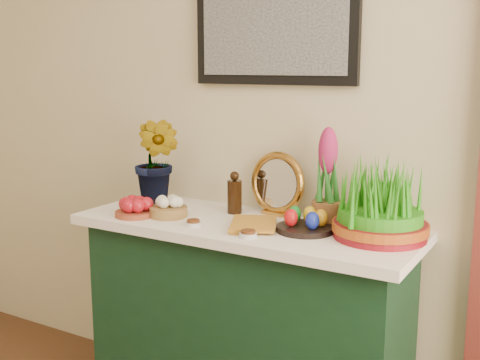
% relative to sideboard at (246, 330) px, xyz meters
% --- Properties ---
extents(sideboard, '(1.30, 0.45, 0.85)m').
position_rel_sideboard_xyz_m(sideboard, '(0.00, 0.00, 0.00)').
color(sideboard, '#12321C').
rests_on(sideboard, ground).
extents(tablecloth, '(1.40, 0.55, 0.04)m').
position_rel_sideboard_xyz_m(tablecloth, '(0.00, 0.00, 0.45)').
color(tablecloth, white).
rests_on(tablecloth, sideboard).
extents(hyacinth_green, '(0.26, 0.22, 0.52)m').
position_rel_sideboard_xyz_m(hyacinth_green, '(-0.51, 0.09, 0.72)').
color(hyacinth_green, '#2A7F28').
rests_on(hyacinth_green, tablecloth).
extents(apple_bowl, '(0.19, 0.19, 0.08)m').
position_rel_sideboard_xyz_m(apple_bowl, '(-0.45, -0.16, 0.50)').
color(apple_bowl, brown).
rests_on(apple_bowl, tablecloth).
extents(garlic_basket, '(0.17, 0.17, 0.09)m').
position_rel_sideboard_xyz_m(garlic_basket, '(-0.32, -0.09, 0.50)').
color(garlic_basket, olive).
rests_on(garlic_basket, tablecloth).
extents(vinegar_cruet, '(0.06, 0.06, 0.18)m').
position_rel_sideboard_xyz_m(vinegar_cruet, '(-0.12, 0.10, 0.54)').
color(vinegar_cruet, black).
rests_on(vinegar_cruet, tablecloth).
extents(mirror, '(0.27, 0.10, 0.27)m').
position_rel_sideboard_xyz_m(mirror, '(0.05, 0.18, 0.59)').
color(mirror, '#B67F32').
rests_on(mirror, tablecloth).
extents(book, '(0.24, 0.28, 0.03)m').
position_rel_sideboard_xyz_m(book, '(-0.01, -0.10, 0.48)').
color(book, '#C48426').
rests_on(book, tablecloth).
extents(spice_dish_left, '(0.06, 0.06, 0.03)m').
position_rel_sideboard_xyz_m(spice_dish_left, '(-0.15, -0.16, 0.48)').
color(spice_dish_left, silver).
rests_on(spice_dish_left, tablecloth).
extents(spice_dish_right, '(0.07, 0.07, 0.03)m').
position_rel_sideboard_xyz_m(spice_dish_right, '(0.12, -0.19, 0.48)').
color(spice_dish_right, silver).
rests_on(spice_dish_right, tablecloth).
extents(egg_plate, '(0.26, 0.26, 0.09)m').
position_rel_sideboard_xyz_m(egg_plate, '(0.26, -0.01, 0.50)').
color(egg_plate, black).
rests_on(egg_plate, tablecloth).
extents(hyacinth_pink, '(0.12, 0.12, 0.39)m').
position_rel_sideboard_xyz_m(hyacinth_pink, '(0.30, 0.11, 0.64)').
color(hyacinth_pink, brown).
rests_on(hyacinth_pink, tablecloth).
extents(wheatgrass_sabzeh, '(0.35, 0.35, 0.29)m').
position_rel_sideboard_xyz_m(wheatgrass_sabzeh, '(0.54, 0.04, 0.59)').
color(wheatgrass_sabzeh, maroon).
rests_on(wheatgrass_sabzeh, tablecloth).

